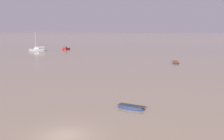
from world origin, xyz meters
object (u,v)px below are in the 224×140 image
Objects in this scene: rowboat_moored_0 at (176,62)px; sailboat_moored_2 at (37,50)px; rowboat_moored_2 at (131,107)px; motorboat_moored_0 at (65,49)px.

sailboat_moored_2 is (-57.96, 6.85, 0.16)m from rowboat_moored_0.
sailboat_moored_2 reaches higher than rowboat_moored_2.
sailboat_moored_2 is at bearing -123.12° from rowboat_moored_0.
motorboat_moored_0 is at bearing -47.33° from rowboat_moored_2.
motorboat_moored_0 reaches higher than rowboat_moored_2.
rowboat_moored_0 is 0.56× the size of sailboat_moored_2.
motorboat_moored_0 is 11.28m from sailboat_moored_2.
sailboat_moored_2 is at bearing -39.49° from rowboat_moored_2.
rowboat_moored_0 is 41.50m from rowboat_moored_2.
rowboat_moored_2 is at bearing -15.94° from rowboat_moored_0.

